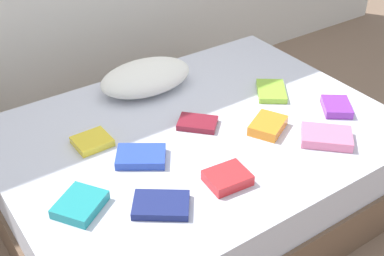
% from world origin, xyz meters
% --- Properties ---
extents(ground_plane, '(8.00, 8.00, 0.00)m').
position_xyz_m(ground_plane, '(0.00, 0.00, 0.00)').
color(ground_plane, '#7F6651').
extents(bed, '(2.00, 1.50, 0.50)m').
position_xyz_m(bed, '(0.00, 0.00, 0.25)').
color(bed, brown).
rests_on(bed, ground).
extents(pillow, '(0.55, 0.35, 0.15)m').
position_xyz_m(pillow, '(-0.01, 0.51, 0.58)').
color(pillow, white).
rests_on(pillow, bed).
extents(textbook_lime, '(0.26, 0.28, 0.03)m').
position_xyz_m(textbook_lime, '(0.55, 0.06, 0.52)').
color(textbook_lime, '#8CC638').
rests_on(textbook_lime, bed).
extents(textbook_teal, '(0.26, 0.25, 0.04)m').
position_xyz_m(textbook_teal, '(-0.73, -0.20, 0.52)').
color(textbook_teal, teal).
rests_on(textbook_teal, bed).
extents(textbook_yellow, '(0.17, 0.16, 0.04)m').
position_xyz_m(textbook_yellow, '(-0.50, 0.19, 0.52)').
color(textbook_yellow, yellow).
rests_on(textbook_yellow, bed).
extents(textbook_orange, '(0.24, 0.22, 0.05)m').
position_xyz_m(textbook_orange, '(0.29, -0.20, 0.53)').
color(textbook_orange, orange).
rests_on(textbook_orange, bed).
extents(textbook_red, '(0.20, 0.17, 0.05)m').
position_xyz_m(textbook_red, '(-0.13, -0.41, 0.53)').
color(textbook_red, red).
rests_on(textbook_red, bed).
extents(textbook_maroon, '(0.23, 0.24, 0.03)m').
position_xyz_m(textbook_maroon, '(0.02, 0.03, 0.52)').
color(textbook_maroon, maroon).
rests_on(textbook_maroon, bed).
extents(textbook_purple, '(0.22, 0.23, 0.04)m').
position_xyz_m(textbook_purple, '(0.72, -0.27, 0.52)').
color(textbook_purple, purple).
rests_on(textbook_purple, bed).
extents(textbook_pink, '(0.29, 0.29, 0.05)m').
position_xyz_m(textbook_pink, '(0.46, -0.44, 0.52)').
color(textbook_pink, pink).
rests_on(textbook_pink, bed).
extents(textbook_navy, '(0.28, 0.27, 0.03)m').
position_xyz_m(textbook_navy, '(-0.46, -0.39, 0.52)').
color(textbook_navy, navy).
rests_on(textbook_navy, bed).
extents(textbook_blue, '(0.28, 0.26, 0.04)m').
position_xyz_m(textbook_blue, '(-0.36, -0.06, 0.52)').
color(textbook_blue, '#2847B7').
rests_on(textbook_blue, bed).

